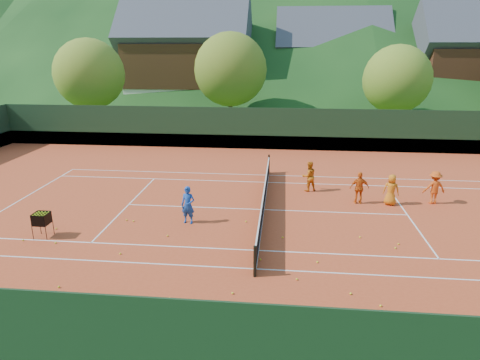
# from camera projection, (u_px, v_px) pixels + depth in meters

# --- Properties ---
(ground) EXTENTS (400.00, 400.00, 0.00)m
(ground) POSITION_uv_depth(u_px,v_px,m) (264.00, 210.00, 19.62)
(ground) COLOR #2F571B
(ground) RESTS_ON ground
(clay_court) EXTENTS (40.00, 24.00, 0.02)m
(clay_court) POSITION_uv_depth(u_px,v_px,m) (264.00, 210.00, 19.62)
(clay_court) COLOR #B23D1D
(clay_court) RESTS_ON ground
(coach) EXTENTS (0.64, 0.47, 1.61)m
(coach) POSITION_uv_depth(u_px,v_px,m) (188.00, 205.00, 17.92)
(coach) COLOR #18439C
(coach) RESTS_ON clay_court
(student_a) EXTENTS (0.93, 0.84, 1.56)m
(student_a) POSITION_uv_depth(u_px,v_px,m) (309.00, 176.00, 21.94)
(student_a) COLOR orange
(student_a) RESTS_ON clay_court
(student_b) EXTENTS (0.93, 0.43, 1.55)m
(student_b) POSITION_uv_depth(u_px,v_px,m) (359.00, 188.00, 20.18)
(student_b) COLOR #DA5A13
(student_b) RESTS_ON clay_court
(student_c) EXTENTS (0.83, 0.67, 1.48)m
(student_c) POSITION_uv_depth(u_px,v_px,m) (391.00, 190.00, 20.01)
(student_c) COLOR orange
(student_c) RESTS_ON clay_court
(student_d) EXTENTS (1.08, 0.69, 1.59)m
(student_d) POSITION_uv_depth(u_px,v_px,m) (434.00, 188.00, 20.17)
(student_d) COLOR #D44C12
(student_d) RESTS_ON clay_court
(tennis_ball_0) EXTENTS (0.07, 0.07, 0.07)m
(tennis_ball_0) POSITION_uv_depth(u_px,v_px,m) (260.00, 219.00, 18.42)
(tennis_ball_0) COLOR yellow
(tennis_ball_0) RESTS_ON clay_court
(tennis_ball_1) EXTENTS (0.07, 0.07, 0.07)m
(tennis_ball_1) POSITION_uv_depth(u_px,v_px,m) (168.00, 236.00, 16.85)
(tennis_ball_1) COLOR yellow
(tennis_ball_1) RESTS_ON clay_court
(tennis_ball_2) EXTENTS (0.07, 0.07, 0.07)m
(tennis_ball_2) POSITION_uv_depth(u_px,v_px,m) (317.00, 262.00, 14.80)
(tennis_ball_2) COLOR yellow
(tennis_ball_2) RESTS_ON clay_court
(tennis_ball_3) EXTENTS (0.07, 0.07, 0.07)m
(tennis_ball_3) POSITION_uv_depth(u_px,v_px,m) (351.00, 294.00, 12.92)
(tennis_ball_3) COLOR yellow
(tennis_ball_3) RESTS_ON clay_court
(tennis_ball_4) EXTENTS (0.07, 0.07, 0.07)m
(tennis_ball_4) POSITION_uv_depth(u_px,v_px,m) (283.00, 237.00, 16.69)
(tennis_ball_4) COLOR yellow
(tennis_ball_4) RESTS_ON clay_court
(tennis_ball_5) EXTENTS (0.07, 0.07, 0.07)m
(tennis_ball_5) POSITION_uv_depth(u_px,v_px,m) (297.00, 279.00, 13.72)
(tennis_ball_5) COLOR yellow
(tennis_ball_5) RESTS_ON clay_court
(tennis_ball_6) EXTENTS (0.07, 0.07, 0.07)m
(tennis_ball_6) POSITION_uv_depth(u_px,v_px,m) (399.00, 244.00, 16.15)
(tennis_ball_6) COLOR yellow
(tennis_ball_6) RESTS_ON clay_court
(tennis_ball_8) EXTENTS (0.07, 0.07, 0.07)m
(tennis_ball_8) POSITION_uv_depth(u_px,v_px,m) (59.00, 287.00, 13.28)
(tennis_ball_8) COLOR yellow
(tennis_ball_8) RESTS_ON clay_court
(tennis_ball_9) EXTENTS (0.07, 0.07, 0.07)m
(tennis_ball_9) POSITION_uv_depth(u_px,v_px,m) (56.00, 243.00, 16.24)
(tennis_ball_9) COLOR yellow
(tennis_ball_9) RESTS_ON clay_court
(tennis_ball_10) EXTENTS (0.07, 0.07, 0.07)m
(tennis_ball_10) POSITION_uv_depth(u_px,v_px,m) (381.00, 306.00, 12.32)
(tennis_ball_10) COLOR yellow
(tennis_ball_10) RESTS_ON clay_court
(tennis_ball_11) EXTENTS (0.07, 0.07, 0.07)m
(tennis_ball_11) POSITION_uv_depth(u_px,v_px,m) (169.00, 298.00, 12.68)
(tennis_ball_11) COLOR yellow
(tennis_ball_11) RESTS_ON clay_court
(tennis_ball_12) EXTENTS (0.07, 0.07, 0.07)m
(tennis_ball_12) POSITION_uv_depth(u_px,v_px,m) (310.00, 343.00, 10.79)
(tennis_ball_12) COLOR yellow
(tennis_ball_12) RESTS_ON clay_court
(tennis_ball_14) EXTENTS (0.07, 0.07, 0.07)m
(tennis_ball_14) POSITION_uv_depth(u_px,v_px,m) (95.00, 306.00, 12.33)
(tennis_ball_14) COLOR yellow
(tennis_ball_14) RESTS_ON clay_court
(tennis_ball_15) EXTENTS (0.07, 0.07, 0.07)m
(tennis_ball_15) POSITION_uv_depth(u_px,v_px,m) (260.00, 260.00, 14.98)
(tennis_ball_15) COLOR yellow
(tennis_ball_15) RESTS_ON clay_court
(tennis_ball_16) EXTENTS (0.07, 0.07, 0.07)m
(tennis_ball_16) POSITION_uv_depth(u_px,v_px,m) (395.00, 248.00, 15.83)
(tennis_ball_16) COLOR yellow
(tennis_ball_16) RESTS_ON clay_court
(tennis_ball_17) EXTENTS (0.07, 0.07, 0.07)m
(tennis_ball_17) POSITION_uv_depth(u_px,v_px,m) (246.00, 221.00, 18.22)
(tennis_ball_17) COLOR yellow
(tennis_ball_17) RESTS_ON clay_court
(tennis_ball_18) EXTENTS (0.07, 0.07, 0.07)m
(tennis_ball_18) POSITION_uv_depth(u_px,v_px,m) (360.00, 237.00, 16.72)
(tennis_ball_18) COLOR yellow
(tennis_ball_18) RESTS_ON clay_court
(tennis_ball_19) EXTENTS (0.07, 0.07, 0.07)m
(tennis_ball_19) POSITION_uv_depth(u_px,v_px,m) (120.00, 254.00, 15.40)
(tennis_ball_19) COLOR yellow
(tennis_ball_19) RESTS_ON clay_court
(tennis_ball_20) EXTENTS (0.07, 0.07, 0.07)m
(tennis_ball_20) POSITION_uv_depth(u_px,v_px,m) (233.00, 293.00, 12.95)
(tennis_ball_20) COLOR yellow
(tennis_ball_20) RESTS_ON clay_court
(tennis_ball_21) EXTENTS (0.07, 0.07, 0.07)m
(tennis_ball_21) POSITION_uv_depth(u_px,v_px,m) (133.00, 221.00, 18.25)
(tennis_ball_21) COLOR yellow
(tennis_ball_21) RESTS_ON clay_court
(tennis_ball_22) EXTENTS (0.07, 0.07, 0.07)m
(tennis_ball_22) POSITION_uv_depth(u_px,v_px,m) (313.00, 347.00, 10.63)
(tennis_ball_22) COLOR yellow
(tennis_ball_22) RESTS_ON clay_court
(tennis_ball_23) EXTENTS (0.07, 0.07, 0.07)m
(tennis_ball_23) POSITION_uv_depth(u_px,v_px,m) (23.00, 240.00, 16.47)
(tennis_ball_23) COLOR yellow
(tennis_ball_23) RESTS_ON clay_court
(tennis_ball_24) EXTENTS (0.07, 0.07, 0.07)m
(tennis_ball_24) POSITION_uv_depth(u_px,v_px,m) (127.00, 220.00, 18.36)
(tennis_ball_24) COLOR yellow
(tennis_ball_24) RESTS_ON clay_court
(tennis_ball_25) EXTENTS (0.07, 0.07, 0.07)m
(tennis_ball_25) POSITION_uv_depth(u_px,v_px,m) (56.00, 229.00, 17.51)
(tennis_ball_25) COLOR yellow
(tennis_ball_25) RESTS_ON clay_court
(tennis_ball_26) EXTENTS (0.07, 0.07, 0.07)m
(tennis_ball_26) POSITION_uv_depth(u_px,v_px,m) (222.00, 319.00, 11.71)
(tennis_ball_26) COLOR yellow
(tennis_ball_26) RESTS_ON clay_court
(court_lines) EXTENTS (23.83, 11.03, 0.00)m
(court_lines) POSITION_uv_depth(u_px,v_px,m) (264.00, 210.00, 19.61)
(court_lines) COLOR silver
(court_lines) RESTS_ON clay_court
(tennis_net) EXTENTS (0.10, 12.07, 1.10)m
(tennis_net) POSITION_uv_depth(u_px,v_px,m) (264.00, 199.00, 19.46)
(tennis_net) COLOR black
(tennis_net) RESTS_ON clay_court
(perimeter_fence) EXTENTS (40.40, 24.24, 3.00)m
(perimeter_fence) POSITION_uv_depth(u_px,v_px,m) (264.00, 184.00, 19.24)
(perimeter_fence) COLOR black
(perimeter_fence) RESTS_ON clay_court
(ball_hopper) EXTENTS (0.57, 0.57, 1.00)m
(ball_hopper) POSITION_uv_depth(u_px,v_px,m) (42.00, 219.00, 16.62)
(ball_hopper) COLOR black
(ball_hopper) RESTS_ON clay_court
(chalet_left) EXTENTS (13.80, 9.93, 12.92)m
(chalet_left) POSITION_uv_depth(u_px,v_px,m) (188.00, 60.00, 47.35)
(chalet_left) COLOR beige
(chalet_left) RESTS_ON ground
(chalet_mid) EXTENTS (12.65, 8.82, 11.45)m
(chalet_mid) POSITION_uv_depth(u_px,v_px,m) (330.00, 65.00, 49.79)
(chalet_mid) COLOR beige
(chalet_mid) RESTS_ON ground
(chalet_right) EXTENTS (11.50, 8.82, 11.91)m
(chalet_right) POSITION_uv_depth(u_px,v_px,m) (470.00, 65.00, 44.56)
(chalet_right) COLOR beige
(chalet_right) RESTS_ON ground
(tree_a) EXTENTS (6.00, 6.00, 7.88)m
(tree_a) POSITION_uv_depth(u_px,v_px,m) (89.00, 74.00, 36.78)
(tree_a) COLOR #3E2818
(tree_a) RESTS_ON ground
(tree_b) EXTENTS (6.40, 6.40, 8.40)m
(tree_b) POSITION_uv_depth(u_px,v_px,m) (230.00, 70.00, 37.42)
(tree_b) COLOR #3D2918
(tree_b) RESTS_ON ground
(tree_c) EXTENTS (5.60, 5.60, 7.35)m
(tree_c) POSITION_uv_depth(u_px,v_px,m) (397.00, 79.00, 35.31)
(tree_c) COLOR #41281A
(tree_c) RESTS_ON ground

